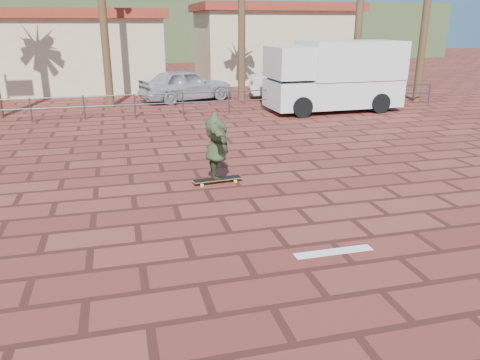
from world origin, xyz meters
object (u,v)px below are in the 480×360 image
object	(u,v)px
car_white	(297,83)
car_silver	(186,85)
campervan	(335,75)
longboard	(217,179)
skateboarder	(217,146)

from	to	relation	value
car_white	car_silver	bearing A→B (deg)	95.37
campervan	car_silver	bearing A→B (deg)	141.58
campervan	car_white	world-z (taller)	campervan
campervan	longboard	bearing A→B (deg)	-130.96
longboard	car_silver	xyz separation A→B (m)	(1.21, 13.14, 0.70)
car_silver	longboard	bearing A→B (deg)	156.78
longboard	skateboarder	world-z (taller)	skateboarder
longboard	car_white	bearing A→B (deg)	55.24
campervan	car_silver	distance (m)	7.50
campervan	car_white	distance (m)	3.95
car_silver	car_white	world-z (taller)	car_white
skateboarder	campervan	distance (m)	11.23
car_white	skateboarder	bearing A→B (deg)	162.71
skateboarder	car_silver	bearing A→B (deg)	-3.25
longboard	car_white	world-z (taller)	car_white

